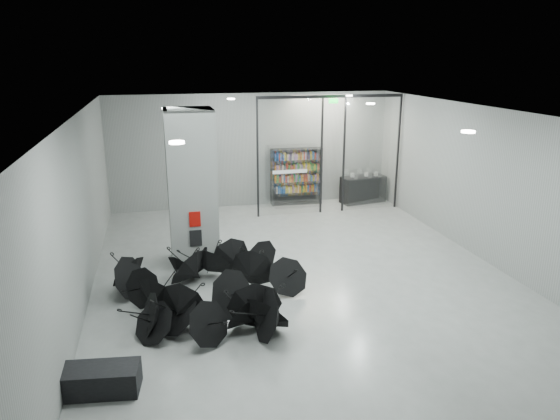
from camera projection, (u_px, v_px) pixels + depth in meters
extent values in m
plane|color=gray|center=(307.00, 282.00, 12.56)|extent=(14.00, 14.00, 0.00)
cube|color=slate|center=(309.00, 115.00, 11.42)|extent=(10.00, 14.00, 0.02)
cube|color=slate|center=(252.00, 150.00, 18.51)|extent=(10.00, 0.02, 4.00)
cube|color=slate|center=(496.00, 378.00, 5.46)|extent=(10.00, 0.02, 4.00)
cube|color=slate|center=(78.00, 217.00, 10.87)|extent=(0.02, 14.00, 4.00)
cube|color=slate|center=(498.00, 190.00, 13.10)|extent=(0.02, 14.00, 4.00)
cube|color=slate|center=(192.00, 188.00, 13.30)|extent=(1.20, 1.20, 4.00)
cube|color=#A50A07|center=(195.00, 219.00, 12.90)|extent=(0.28, 0.04, 0.38)
cube|color=black|center=(196.00, 238.00, 13.05)|extent=(0.30, 0.03, 0.42)
cube|color=#0CE533|center=(333.00, 101.00, 16.94)|extent=(0.30, 0.06, 0.15)
cube|color=silver|center=(290.00, 157.00, 17.34)|extent=(2.20, 0.02, 3.95)
cube|color=silver|center=(371.00, 153.00, 17.99)|extent=(2.00, 0.02, 3.95)
cube|color=black|center=(258.00, 158.00, 17.09)|extent=(0.06, 0.06, 4.00)
cube|color=black|center=(322.00, 155.00, 17.58)|extent=(0.06, 0.06, 4.00)
cube|color=black|center=(344.00, 154.00, 17.76)|extent=(0.06, 0.06, 4.00)
cube|color=black|center=(398.00, 152.00, 18.21)|extent=(0.06, 0.06, 4.00)
cube|color=black|center=(332.00, 96.00, 17.09)|extent=(5.00, 0.08, 0.10)
cube|color=black|center=(97.00, 380.00, 8.41)|extent=(1.42, 0.75, 0.44)
cube|color=black|center=(363.00, 189.00, 19.25)|extent=(1.72, 0.93, 0.98)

